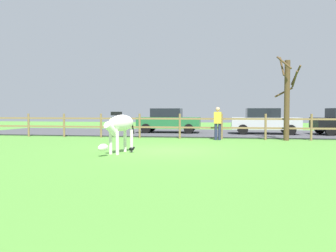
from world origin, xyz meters
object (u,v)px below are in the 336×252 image
at_px(zebra, 120,126).
at_px(parked_car_silver, 264,121).
at_px(crow_on_grass, 132,149).
at_px(visitor_near_fence, 218,122).
at_px(bare_tree, 287,97).
at_px(parked_car_green, 168,120).

relative_size(zebra, parked_car_silver, 0.47).
relative_size(crow_on_grass, visitor_near_fence, 0.13).
distance_m(parked_car_silver, visitor_near_fence, 5.00).
bearing_deg(crow_on_grass, zebra, -140.31).
relative_size(bare_tree, visitor_near_fence, 2.50).
relative_size(parked_car_green, visitor_near_fence, 2.46).
distance_m(bare_tree, crow_on_grass, 8.68).
xyz_separation_m(bare_tree, zebra, (-6.52, -6.03, -1.19)).
xyz_separation_m(parked_car_green, visitor_near_fence, (3.22, -4.41, 0.06)).
xyz_separation_m(zebra, parked_car_silver, (5.94, 9.89, -0.08)).
xyz_separation_m(parked_car_silver, parked_car_green, (-5.96, 0.23, 0.00)).
height_order(parked_car_green, visitor_near_fence, visitor_near_fence).
relative_size(bare_tree, zebra, 2.20).
distance_m(zebra, visitor_near_fence, 6.54).
bearing_deg(zebra, parked_car_green, 90.13).
distance_m(parked_car_green, visitor_near_fence, 5.46).
height_order(crow_on_grass, parked_car_green, parked_car_green).
distance_m(zebra, parked_car_silver, 11.54).
distance_m(bare_tree, parked_car_green, 7.82).
height_order(bare_tree, zebra, bare_tree).
distance_m(bare_tree, parked_car_silver, 4.11).
xyz_separation_m(crow_on_grass, visitor_near_fence, (2.86, 5.43, 0.78)).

